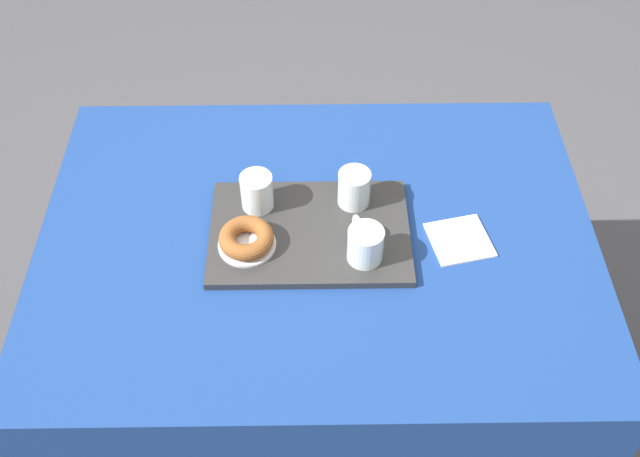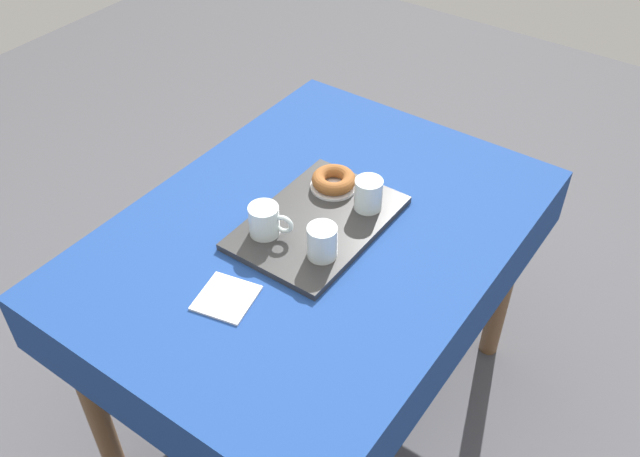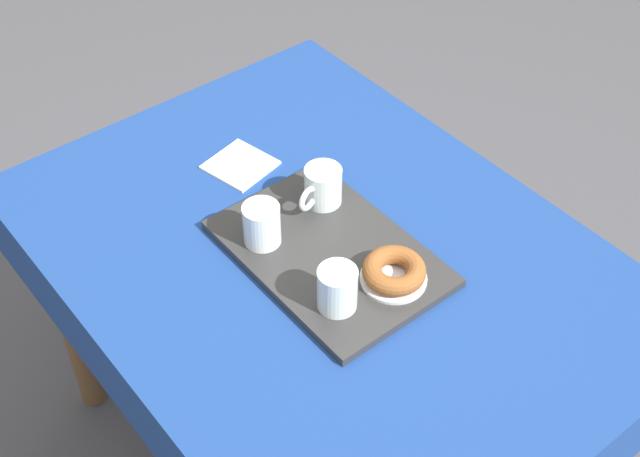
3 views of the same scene
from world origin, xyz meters
name	(u,v)px [view 1 (image 1 of 3)]	position (x,y,z in m)	size (l,w,h in m)	color
ground_plane	(318,398)	(0.00, 0.00, 0.00)	(6.00, 6.00, 0.00)	#47474C
dining_table	(317,262)	(0.00, 0.00, 0.68)	(1.28, 0.94, 0.77)	navy
serving_tray	(310,234)	(-0.02, 0.00, 0.78)	(0.45, 0.31, 0.02)	#2D2D2D
tea_mug_left	(365,245)	(0.10, -0.08, 0.83)	(0.08, 0.12, 0.08)	silver
water_glass_near	(257,193)	(-0.14, 0.08, 0.83)	(0.08, 0.08, 0.09)	silver
water_glass_far	(354,189)	(0.09, 0.09, 0.83)	(0.08, 0.08, 0.09)	silver
donut_plate_left	(247,244)	(-0.16, -0.05, 0.80)	(0.13, 0.13, 0.01)	silver
sugar_donut_left	(246,238)	(-0.16, -0.05, 0.82)	(0.12, 0.12, 0.04)	brown
paper_napkin	(460,240)	(0.32, -0.02, 0.78)	(0.13, 0.13, 0.01)	white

